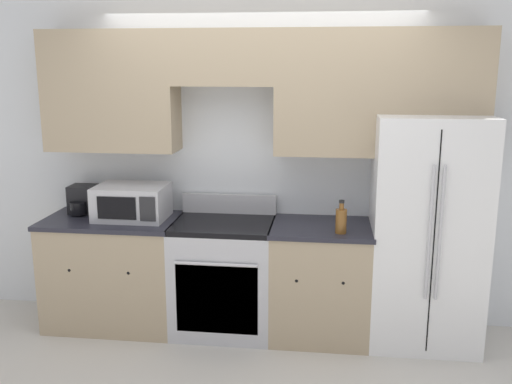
{
  "coord_description": "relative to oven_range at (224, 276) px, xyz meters",
  "views": [
    {
      "loc": [
        0.53,
        -3.92,
        2.12
      ],
      "look_at": [
        0.0,
        0.31,
        1.15
      ],
      "focal_mm": 40.0,
      "sensor_mm": 36.0,
      "label": 1
    }
  ],
  "objects": [
    {
      "name": "oven_range",
      "position": [
        0.0,
        0.0,
        0.0
      ],
      "size": [
        0.78,
        0.65,
        1.06
      ],
      "color": "#B7B7BC",
      "rests_on": "ground_plane"
    },
    {
      "name": "microwave",
      "position": [
        -0.74,
        0.02,
        0.58
      ],
      "size": [
        0.55,
        0.42,
        0.27
      ],
      "color": "#B7B7BC",
      "rests_on": "lower_cabinets_left"
    },
    {
      "name": "bottle",
      "position": [
        0.91,
        -0.18,
        0.54
      ],
      "size": [
        0.08,
        0.08,
        0.25
      ],
      "color": "brown",
      "rests_on": "lower_cabinets_right"
    },
    {
      "name": "lower_cabinets_left",
      "position": [
        -0.91,
        -0.0,
        -0.0
      ],
      "size": [
        1.07,
        0.64,
        0.9
      ],
      "color": "tan",
      "rests_on": "ground_plane"
    },
    {
      "name": "refrigerator",
      "position": [
        1.55,
        0.05,
        0.42
      ],
      "size": [
        0.81,
        0.76,
        1.75
      ],
      "color": "white",
      "rests_on": "ground_plane"
    },
    {
      "name": "electric_kettle",
      "position": [
        -1.21,
        0.14,
        0.55
      ],
      "size": [
        0.21,
        0.27,
        0.23
      ],
      "color": "black",
      "rests_on": "lower_cabinets_left"
    },
    {
      "name": "wall_back",
      "position": [
        0.28,
        0.27,
        1.11
      ],
      "size": [
        8.0,
        0.39,
        2.6
      ],
      "color": "silver",
      "rests_on": "ground_plane"
    },
    {
      "name": "ground_plane",
      "position": [
        0.26,
        -0.31,
        -0.46
      ],
      "size": [
        12.0,
        12.0,
        0.0
      ],
      "primitive_type": "plane",
      "color": "beige"
    },
    {
      "name": "lower_cabinets_right",
      "position": [
        0.77,
        -0.0,
        -0.0
      ],
      "size": [
        0.77,
        0.64,
        0.9
      ],
      "color": "tan",
      "rests_on": "ground_plane"
    }
  ]
}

